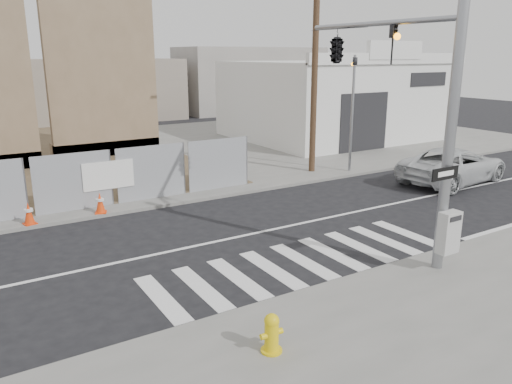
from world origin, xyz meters
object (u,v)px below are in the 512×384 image
suv (454,165)px  fire_hydrant (272,333)px  traffic_cone_d (100,203)px  traffic_cone_c (29,214)px  signal_pole (370,75)px  auto_shop (333,99)px

suv → fire_hydrant: bearing=109.6°
fire_hydrant → traffic_cone_d: (-0.42, 9.93, -0.02)m
fire_hydrant → traffic_cone_c: fire_hydrant is taller
fire_hydrant → traffic_cone_d: 9.94m
signal_pole → traffic_cone_c: (-8.28, 6.27, -4.31)m
auto_shop → suv: size_ratio=2.21×
auto_shop → traffic_cone_c: size_ratio=16.65×
signal_pole → fire_hydrant: bearing=-146.9°
auto_shop → fire_hydrant: (-17.13, -18.68, -2.04)m
auto_shop → traffic_cone_c: auto_shop is taller
signal_pole → fire_hydrant: size_ratio=9.33×
signal_pole → traffic_cone_d: (-6.04, 6.27, -4.31)m
auto_shop → traffic_cone_d: (-17.55, -8.75, -2.06)m
auto_shop → fire_hydrant: auto_shop is taller
signal_pole → suv: 9.58m
fire_hydrant → traffic_cone_d: fire_hydrant is taller
signal_pole → auto_shop: (11.50, 15.01, -2.25)m
signal_pole → fire_hydrant: 7.97m
suv → traffic_cone_c: bearing=72.5°
auto_shop → traffic_cone_d: auto_shop is taller
fire_hydrant → signal_pole: bearing=37.7°
signal_pole → suv: (8.14, 3.03, -4.02)m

